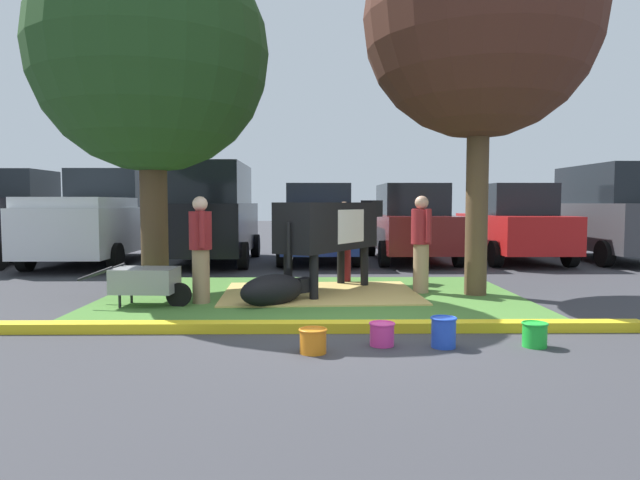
{
  "coord_description": "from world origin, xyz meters",
  "views": [
    {
      "loc": [
        -0.56,
        -6.89,
        1.54
      ],
      "look_at": [
        -0.43,
        2.66,
        0.9
      ],
      "focal_mm": 31.35,
      "sensor_mm": 36.0,
      "label": 1
    }
  ],
  "objects_px": {
    "bucket_pink": "(382,333)",
    "bucket_blue": "(444,332)",
    "person_visitor_near": "(201,247)",
    "suv_black": "(212,213)",
    "cow_holstein": "(332,227)",
    "wheelbarrow": "(147,281)",
    "sedan_silver": "(411,224)",
    "sedan_red": "(512,224)",
    "sedan_blue": "(318,224)",
    "bucket_orange": "(313,340)",
    "person_visitor_far": "(421,241)",
    "bucket_green": "(535,334)",
    "shade_tree_left": "(151,55)",
    "pickup_truck_maroon": "(100,219)",
    "shade_tree_right": "(480,21)",
    "calf_lying": "(274,290)",
    "suv_dark_grey": "(611,213)",
    "person_handler": "(344,240)"
  },
  "relations": [
    {
      "from": "sedan_silver",
      "to": "sedan_red",
      "type": "xyz_separation_m",
      "value": [
        2.65,
        -0.04,
        0.0
      ]
    },
    {
      "from": "bucket_pink",
      "to": "bucket_blue",
      "type": "xyz_separation_m",
      "value": [
        0.65,
        -0.08,
        0.04
      ]
    },
    {
      "from": "person_visitor_far",
      "to": "bucket_green",
      "type": "xyz_separation_m",
      "value": [
        0.54,
        -3.51,
        -0.75
      ]
    },
    {
      "from": "pickup_truck_maroon",
      "to": "suv_dark_grey",
      "type": "relative_size",
      "value": 1.17
    },
    {
      "from": "cow_holstein",
      "to": "bucket_pink",
      "type": "height_order",
      "value": "cow_holstein"
    },
    {
      "from": "cow_holstein",
      "to": "person_visitor_near",
      "type": "bearing_deg",
      "value": -151.01
    },
    {
      "from": "calf_lying",
      "to": "sedan_silver",
      "type": "bearing_deg",
      "value": 63.67
    },
    {
      "from": "bucket_green",
      "to": "wheelbarrow",
      "type": "bearing_deg",
      "value": 154.02
    },
    {
      "from": "calf_lying",
      "to": "sedan_blue",
      "type": "distance_m",
      "value": 6.52
    },
    {
      "from": "person_handler",
      "to": "wheelbarrow",
      "type": "distance_m",
      "value": 3.92
    },
    {
      "from": "person_visitor_near",
      "to": "suv_black",
      "type": "relative_size",
      "value": 0.35
    },
    {
      "from": "bucket_pink",
      "to": "pickup_truck_maroon",
      "type": "bearing_deg",
      "value": 126.24
    },
    {
      "from": "shade_tree_right",
      "to": "person_handler",
      "type": "relative_size",
      "value": 4.08
    },
    {
      "from": "cow_holstein",
      "to": "suv_black",
      "type": "distance_m",
      "value": 5.57
    },
    {
      "from": "pickup_truck_maroon",
      "to": "shade_tree_right",
      "type": "bearing_deg",
      "value": -32.66
    },
    {
      "from": "shade_tree_right",
      "to": "bucket_green",
      "type": "relative_size",
      "value": 22.82
    },
    {
      "from": "bucket_orange",
      "to": "sedan_blue",
      "type": "xyz_separation_m",
      "value": [
        0.14,
        9.05,
        0.85
      ]
    },
    {
      "from": "cow_holstein",
      "to": "wheelbarrow",
      "type": "xyz_separation_m",
      "value": [
        -2.78,
        -1.34,
        -0.74
      ]
    },
    {
      "from": "bucket_orange",
      "to": "suv_black",
      "type": "relative_size",
      "value": 0.06
    },
    {
      "from": "bucket_green",
      "to": "suv_dark_grey",
      "type": "xyz_separation_m",
      "value": [
        5.54,
        8.83,
        1.13
      ]
    },
    {
      "from": "bucket_orange",
      "to": "bucket_green",
      "type": "distance_m",
      "value": 2.38
    },
    {
      "from": "bucket_blue",
      "to": "suv_dark_grey",
      "type": "distance_m",
      "value": 11.03
    },
    {
      "from": "person_visitor_near",
      "to": "suv_black",
      "type": "xyz_separation_m",
      "value": [
        -0.87,
        5.88,
        0.39
      ]
    },
    {
      "from": "shade_tree_left",
      "to": "pickup_truck_maroon",
      "type": "relative_size",
      "value": 1.1
    },
    {
      "from": "sedan_red",
      "to": "suv_dark_grey",
      "type": "relative_size",
      "value": 0.96
    },
    {
      "from": "bucket_orange",
      "to": "shade_tree_right",
      "type": "bearing_deg",
      "value": 52.5
    },
    {
      "from": "cow_holstein",
      "to": "sedan_silver",
      "type": "distance_m",
      "value": 5.58
    },
    {
      "from": "person_visitor_near",
      "to": "bucket_orange",
      "type": "relative_size",
      "value": 5.49
    },
    {
      "from": "calf_lying",
      "to": "person_visitor_far",
      "type": "relative_size",
      "value": 0.72
    },
    {
      "from": "person_visitor_near",
      "to": "bucket_pink",
      "type": "xyz_separation_m",
      "value": [
        2.44,
        -2.5,
        -0.75
      ]
    },
    {
      "from": "sedan_blue",
      "to": "bucket_orange",
      "type": "bearing_deg",
      "value": -90.87
    },
    {
      "from": "bucket_pink",
      "to": "sedan_silver",
      "type": "bearing_deg",
      "value": 78.05
    },
    {
      "from": "bucket_green",
      "to": "shade_tree_right",
      "type": "bearing_deg",
      "value": 84.35
    },
    {
      "from": "shade_tree_right",
      "to": "person_visitor_far",
      "type": "relative_size",
      "value": 3.85
    },
    {
      "from": "shade_tree_right",
      "to": "person_handler",
      "type": "height_order",
      "value": "shade_tree_right"
    },
    {
      "from": "sedan_silver",
      "to": "suv_dark_grey",
      "type": "xyz_separation_m",
      "value": [
        5.32,
        0.03,
        0.29
      ]
    },
    {
      "from": "calf_lying",
      "to": "bucket_pink",
      "type": "relative_size",
      "value": 4.2
    },
    {
      "from": "bucket_pink",
      "to": "sedan_red",
      "type": "xyz_separation_m",
      "value": [
        4.5,
        8.68,
        0.85
      ]
    },
    {
      "from": "bucket_orange",
      "to": "sedan_blue",
      "type": "height_order",
      "value": "sedan_blue"
    },
    {
      "from": "person_handler",
      "to": "suv_dark_grey",
      "type": "bearing_deg",
      "value": 29.02
    },
    {
      "from": "shade_tree_left",
      "to": "bucket_green",
      "type": "bearing_deg",
      "value": -35.9
    },
    {
      "from": "calf_lying",
      "to": "bucket_blue",
      "type": "relative_size",
      "value": 3.68
    },
    {
      "from": "calf_lying",
      "to": "suv_black",
      "type": "xyz_separation_m",
      "value": [
        -1.99,
        6.05,
        1.03
      ]
    },
    {
      "from": "calf_lying",
      "to": "suv_dark_grey",
      "type": "relative_size",
      "value": 0.26
    },
    {
      "from": "bucket_blue",
      "to": "suv_black",
      "type": "xyz_separation_m",
      "value": [
        -3.96,
        8.45,
        1.1
      ]
    },
    {
      "from": "person_visitor_far",
      "to": "bucket_orange",
      "type": "distance_m",
      "value": 4.21
    },
    {
      "from": "bucket_pink",
      "to": "suv_dark_grey",
      "type": "xyz_separation_m",
      "value": [
        7.17,
        8.75,
        1.14
      ]
    },
    {
      "from": "suv_dark_grey",
      "to": "person_visitor_near",
      "type": "bearing_deg",
      "value": -146.95
    },
    {
      "from": "shade_tree_left",
      "to": "sedan_red",
      "type": "bearing_deg",
      "value": 32.63
    },
    {
      "from": "shade_tree_right",
      "to": "sedan_blue",
      "type": "height_order",
      "value": "shade_tree_right"
    }
  ]
}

